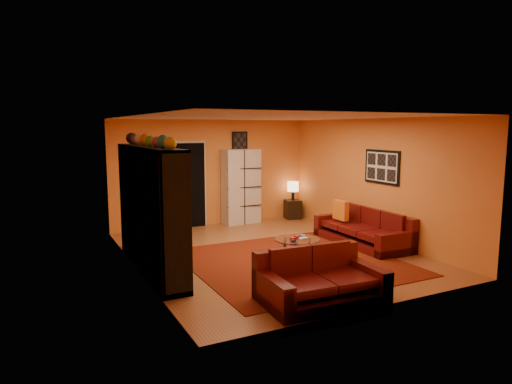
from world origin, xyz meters
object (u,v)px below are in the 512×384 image
coffee_table (297,241)px  bowl_chair (163,234)px  table_lamp (293,187)px  entertainment_unit (150,209)px  sofa (365,230)px  side_table (293,209)px  tv (153,213)px  storage_cabinet (241,187)px  loveseat (318,280)px

coffee_table → bowl_chair: size_ratio=1.32×
table_lamp → entertainment_unit: bearing=-148.5°
sofa → bowl_chair: bearing=159.1°
entertainment_unit → side_table: 5.29m
side_table → table_lamp: bearing=0.0°
tv → storage_cabinet: 4.01m
sofa → loveseat: bearing=-139.7°
bowl_chair → side_table: size_ratio=1.24×
bowl_chair → sofa: bearing=-22.1°
coffee_table → bowl_chair: (-1.91, 2.01, -0.10)m
bowl_chair → coffee_table: bearing=-46.5°
loveseat → bowl_chair: loveseat is taller
bowl_chair → table_lamp: table_lamp is taller
loveseat → entertainment_unit: bearing=39.3°
entertainment_unit → loveseat: 3.08m
loveseat → coffee_table: loveseat is taller
side_table → bowl_chair: bearing=-160.1°
sofa → coffee_table: (-1.94, -0.45, 0.09)m
loveseat → storage_cabinet: size_ratio=0.92×
entertainment_unit → bowl_chair: 1.63m
sofa → loveseat: size_ratio=1.30×
tv → table_lamp: tv is taller
coffee_table → side_table: bearing=59.9°
side_table → table_lamp: size_ratio=1.02×
entertainment_unit → sofa: entertainment_unit is taller
entertainment_unit → sofa: size_ratio=1.33×
tv → sofa: 4.43m
sofa → loveseat: 3.43m
bowl_chair → storage_cabinet: bearing=31.5°
loveseat → bowl_chair: 3.92m
loveseat → side_table: size_ratio=3.46×
entertainment_unit → table_lamp: (4.46, 2.73, -0.20)m
table_lamp → bowl_chair: bearing=-160.1°
loveseat → table_lamp: size_ratio=3.54×
coffee_table → bowl_chair: bearing=133.5°
sofa → side_table: sofa is taller
tv → coffee_table: (2.42, -0.75, -0.61)m
sofa → bowl_chair: (-3.85, 1.57, -0.01)m
table_lamp → sofa: bearing=-90.9°
sofa → coffee_table: sofa is taller
coffee_table → side_table: side_table is taller
coffee_table → side_table: size_ratio=1.64×
tv → coffee_table: size_ratio=1.09×
coffee_table → storage_cabinet: size_ratio=0.44×
entertainment_unit → bowl_chair: size_ratio=4.84×
bowl_chair → side_table: 4.15m
entertainment_unit → table_lamp: bearing=31.5°
loveseat → side_table: (2.71, 5.14, -0.03)m
entertainment_unit → coffee_table: entertainment_unit is taller
side_table → table_lamp: table_lamp is taller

